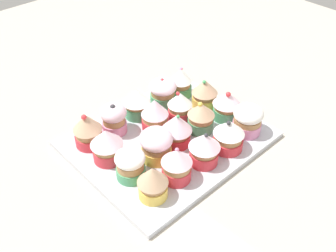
% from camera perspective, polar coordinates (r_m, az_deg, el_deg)
% --- Properties ---
extents(ground_plane, '(1.80, 1.80, 0.03)m').
position_cam_1_polar(ground_plane, '(0.85, 0.00, -2.98)').
color(ground_plane, '#B2A899').
extents(baking_tray, '(0.32, 0.38, 0.01)m').
position_cam_1_polar(baking_tray, '(0.83, 0.00, -1.91)').
color(baking_tray, silver).
rests_on(baking_tray, ground_plane).
extents(cupcake_0, '(0.06, 0.06, 0.07)m').
position_cam_1_polar(cupcake_0, '(0.84, 11.53, 1.00)').
color(cupcake_0, pink).
rests_on(cupcake_0, baking_tray).
extents(cupcake_1, '(0.06, 0.06, 0.07)m').
position_cam_1_polar(cupcake_1, '(0.87, 8.54, 3.10)').
color(cupcake_1, '#4C9E6B').
rests_on(cupcake_1, baking_tray).
extents(cupcake_2, '(0.06, 0.06, 0.07)m').
position_cam_1_polar(cupcake_2, '(0.90, 5.35, 4.83)').
color(cupcake_2, '#EFC651').
rests_on(cupcake_2, baking_tray).
extents(cupcake_3, '(0.05, 0.05, 0.07)m').
position_cam_1_polar(cupcake_3, '(0.93, 1.84, 6.37)').
color(cupcake_3, '#4C9E6B').
rests_on(cupcake_3, baking_tray).
extents(cupcake_4, '(0.06, 0.06, 0.07)m').
position_cam_1_polar(cupcake_4, '(0.79, 8.83, -1.27)').
color(cupcake_4, '#D1333D').
rests_on(cupcake_4, baking_tray).
extents(cupcake_5, '(0.06, 0.06, 0.07)m').
position_cam_1_polar(cupcake_5, '(0.83, 4.82, 1.34)').
color(cupcake_5, '#4C9E6B').
rests_on(cupcake_5, baking_tray).
extents(cupcake_6, '(0.05, 0.05, 0.07)m').
position_cam_1_polar(cupcake_6, '(0.86, 1.75, 2.98)').
color(cupcake_6, '#D1333D').
rests_on(cupcake_6, baking_tray).
extents(cupcake_7, '(0.06, 0.06, 0.07)m').
position_cam_1_polar(cupcake_7, '(0.90, -0.76, 5.02)').
color(cupcake_7, '#4C9E6B').
rests_on(cupcake_7, baking_tray).
extents(cupcake_8, '(0.06, 0.06, 0.07)m').
position_cam_1_polar(cupcake_8, '(0.75, 5.18, -3.28)').
color(cupcake_8, '#D1333D').
rests_on(cupcake_8, baking_tray).
extents(cupcake_9, '(0.06, 0.06, 0.08)m').
position_cam_1_polar(cupcake_9, '(0.79, 1.24, -0.41)').
color(cupcake_9, '#D1333D').
rests_on(cupcake_9, baking_tray).
extents(cupcake_10, '(0.06, 0.06, 0.07)m').
position_cam_1_polar(cupcake_10, '(0.83, -2.15, 1.61)').
color(cupcake_10, '#D1333D').
rests_on(cupcake_10, baking_tray).
extents(cupcake_11, '(0.06, 0.06, 0.07)m').
position_cam_1_polar(cupcake_11, '(0.87, -4.74, 3.39)').
color(cupcake_11, '#4C9E6B').
rests_on(cupcake_11, baking_tray).
extents(cupcake_12, '(0.06, 0.06, 0.07)m').
position_cam_1_polar(cupcake_12, '(0.72, 1.27, -5.60)').
color(cupcake_12, '#D1333D').
rests_on(cupcake_12, baking_tray).
extents(cupcake_13, '(0.06, 0.06, 0.07)m').
position_cam_1_polar(cupcake_13, '(0.76, -1.72, -2.65)').
color(cupcake_13, '#EFC651').
rests_on(cupcake_13, baking_tray).
extents(cupcake_14, '(0.06, 0.06, 0.07)m').
position_cam_1_polar(cupcake_14, '(0.83, -7.91, 1.20)').
color(cupcake_14, pink).
rests_on(cupcake_14, baking_tray).
extents(cupcake_15, '(0.06, 0.06, 0.07)m').
position_cam_1_polar(cupcake_15, '(0.69, -2.24, -8.14)').
color(cupcake_15, '#EFC651').
rests_on(cupcake_15, baking_tray).
extents(cupcake_16, '(0.06, 0.06, 0.06)m').
position_cam_1_polar(cupcake_16, '(0.73, -5.51, -5.54)').
color(cupcake_16, '#4C9E6B').
rests_on(cupcake_16, baking_tray).
extents(cupcake_17, '(0.06, 0.06, 0.07)m').
position_cam_1_polar(cupcake_17, '(0.76, -8.90, -2.67)').
color(cupcake_17, '#D1333D').
rests_on(cupcake_17, baking_tray).
extents(cupcake_18, '(0.06, 0.06, 0.08)m').
position_cam_1_polar(cupcake_18, '(0.80, -11.62, -0.51)').
color(cupcake_18, '#D1333D').
rests_on(cupcake_18, baking_tray).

